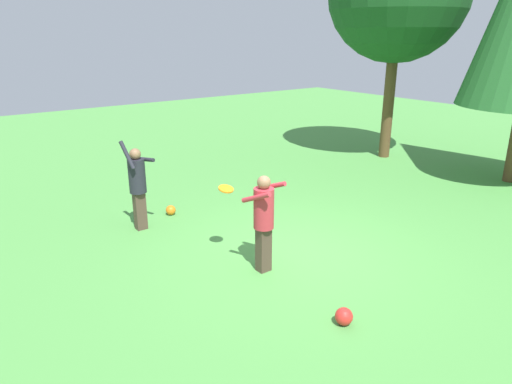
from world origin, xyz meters
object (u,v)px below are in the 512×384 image
(ball_red, at_px, (344,316))
(ball_orange, at_px, (171,210))
(person_catcher, at_px, (264,216))
(person_thrower, at_px, (137,182))
(frisbee, at_px, (226,189))

(ball_red, bearing_deg, ball_orange, -179.78)
(person_catcher, height_order, ball_orange, person_catcher)
(ball_red, relative_size, ball_orange, 1.15)
(person_thrower, height_order, frisbee, person_thrower)
(person_thrower, distance_m, ball_red, 5.02)
(person_thrower, bearing_deg, person_catcher, -1.30)
(person_catcher, distance_m, frisbee, 0.89)
(ball_red, height_order, ball_orange, ball_red)
(frisbee, xyz_separation_m, ball_red, (2.72, 0.14, -1.18))
(person_catcher, relative_size, ball_orange, 7.70)
(person_catcher, xyz_separation_m, ball_orange, (-3.28, -0.08, -0.90))
(frisbee, distance_m, ball_orange, 2.75)
(ball_orange, bearing_deg, person_catcher, 1.46)
(person_thrower, distance_m, ball_orange, 1.30)
(frisbee, distance_m, ball_red, 2.97)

